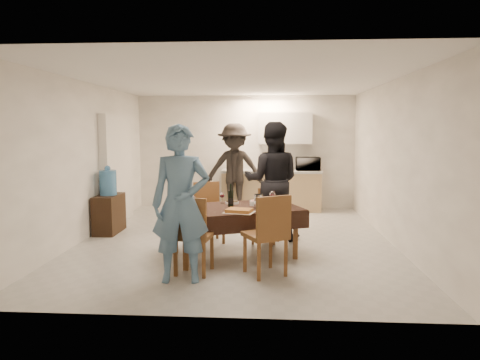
# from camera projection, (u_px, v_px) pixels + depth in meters

# --- Properties ---
(floor) EXTENTS (5.00, 6.00, 0.02)m
(floor) POSITION_uv_depth(u_px,v_px,m) (236.00, 239.00, 7.12)
(floor) COLOR #A7A7A2
(floor) RESTS_ON ground
(ceiling) EXTENTS (5.00, 6.00, 0.02)m
(ceiling) POSITION_uv_depth(u_px,v_px,m) (236.00, 80.00, 6.82)
(ceiling) COLOR white
(ceiling) RESTS_ON wall_back
(wall_back) EXTENTS (5.00, 0.02, 2.60)m
(wall_back) POSITION_uv_depth(u_px,v_px,m) (246.00, 152.00, 9.94)
(wall_back) COLOR white
(wall_back) RESTS_ON floor
(wall_front) EXTENTS (5.00, 0.02, 2.60)m
(wall_front) POSITION_uv_depth(u_px,v_px,m) (213.00, 185.00, 3.99)
(wall_front) COLOR white
(wall_front) RESTS_ON floor
(wall_left) EXTENTS (0.02, 6.00, 2.60)m
(wall_left) POSITION_uv_depth(u_px,v_px,m) (87.00, 161.00, 7.13)
(wall_left) COLOR white
(wall_left) RESTS_ON floor
(wall_right) EXTENTS (0.02, 6.00, 2.60)m
(wall_right) POSITION_uv_depth(u_px,v_px,m) (392.00, 162.00, 6.81)
(wall_right) COLOR white
(wall_right) RESTS_ON floor
(stub_partition) EXTENTS (0.15, 1.40, 2.10)m
(stub_partition) POSITION_uv_depth(u_px,v_px,m) (117.00, 169.00, 8.34)
(stub_partition) COLOR silver
(stub_partition) RESTS_ON floor
(kitchen_base_cabinet) EXTENTS (2.20, 0.60, 0.86)m
(kitchen_base_cabinet) POSITION_uv_depth(u_px,v_px,m) (271.00, 191.00, 9.69)
(kitchen_base_cabinet) COLOR tan
(kitchen_base_cabinet) RESTS_ON floor
(kitchen_worktop) EXTENTS (2.24, 0.64, 0.05)m
(kitchen_worktop) POSITION_uv_depth(u_px,v_px,m) (271.00, 171.00, 9.63)
(kitchen_worktop) COLOR #B2B1AC
(kitchen_worktop) RESTS_ON kitchen_base_cabinet
(upper_cabinet) EXTENTS (1.20, 0.34, 0.70)m
(upper_cabinet) POSITION_uv_depth(u_px,v_px,m) (285.00, 128.00, 9.64)
(upper_cabinet) COLOR silver
(upper_cabinet) RESTS_ON wall_back
(dining_table) EXTENTS (2.09, 1.67, 0.71)m
(dining_table) POSITION_uv_depth(u_px,v_px,m) (234.00, 210.00, 6.09)
(dining_table) COLOR black
(dining_table) RESTS_ON floor
(chair_near_left) EXTENTS (0.51, 0.51, 0.54)m
(chair_near_left) POSITION_uv_depth(u_px,v_px,m) (193.00, 227.00, 5.29)
(chair_near_left) COLOR brown
(chair_near_left) RESTS_ON floor
(chair_near_right) EXTENTS (0.63, 0.66, 0.55)m
(chair_near_right) POSITION_uv_depth(u_px,v_px,m) (265.00, 227.00, 5.23)
(chair_near_right) COLOR brown
(chair_near_right) RESTS_ON floor
(chair_far_left) EXTENTS (0.57, 0.59, 0.52)m
(chair_far_left) POSITION_uv_depth(u_px,v_px,m) (209.00, 207.00, 6.79)
(chair_far_left) COLOR brown
(chair_far_left) RESTS_ON floor
(chair_far_right) EXTENTS (0.50, 0.51, 0.47)m
(chair_far_right) POSITION_uv_depth(u_px,v_px,m) (266.00, 212.00, 6.75)
(chair_far_right) COLOR brown
(chair_far_right) RESTS_ON floor
(console) EXTENTS (0.36, 0.73, 0.67)m
(console) POSITION_uv_depth(u_px,v_px,m) (109.00, 214.00, 7.55)
(console) COLOR black
(console) RESTS_ON floor
(water_jug) EXTENTS (0.29, 0.29, 0.44)m
(water_jug) POSITION_uv_depth(u_px,v_px,m) (108.00, 183.00, 7.49)
(water_jug) COLOR #4B91D1
(water_jug) RESTS_ON console
(wine_bottle) EXTENTS (0.08, 0.08, 0.33)m
(wine_bottle) POSITION_uv_depth(u_px,v_px,m) (231.00, 195.00, 6.12)
(wine_bottle) COLOR black
(wine_bottle) RESTS_ON dining_table
(water_pitcher) EXTENTS (0.13, 0.13, 0.20)m
(water_pitcher) POSITION_uv_depth(u_px,v_px,m) (258.00, 201.00, 6.01)
(water_pitcher) COLOR white
(water_pitcher) RESTS_ON dining_table
(savoury_tart) EXTENTS (0.45, 0.38, 0.05)m
(savoury_tart) POSITION_uv_depth(u_px,v_px,m) (239.00, 211.00, 5.70)
(savoury_tart) COLOR #AE7233
(savoury_tart) RESTS_ON dining_table
(salad_bowl) EXTENTS (0.17, 0.17, 0.07)m
(salad_bowl) POSITION_uv_depth(u_px,v_px,m) (255.00, 203.00, 6.24)
(salad_bowl) COLOR white
(salad_bowl) RESTS_ON dining_table
(mushroom_dish) EXTENTS (0.19, 0.19, 0.03)m
(mushroom_dish) POSITION_uv_depth(u_px,v_px,m) (232.00, 203.00, 6.37)
(mushroom_dish) COLOR white
(mushroom_dish) RESTS_ON dining_table
(wine_glass_a) EXTENTS (0.09, 0.09, 0.21)m
(wine_glass_a) POSITION_uv_depth(u_px,v_px,m) (193.00, 203.00, 5.86)
(wine_glass_a) COLOR white
(wine_glass_a) RESTS_ON dining_table
(wine_glass_b) EXTENTS (0.09, 0.09, 0.21)m
(wine_glass_b) POSITION_uv_depth(u_px,v_px,m) (272.00, 198.00, 6.29)
(wine_glass_b) COLOR white
(wine_glass_b) RESTS_ON dining_table
(wine_glass_c) EXTENTS (0.08, 0.08, 0.18)m
(wine_glass_c) POSITION_uv_depth(u_px,v_px,m) (222.00, 198.00, 6.39)
(wine_glass_c) COLOR white
(wine_glass_c) RESTS_ON dining_table
(plate_near_left) EXTENTS (0.26, 0.26, 0.02)m
(plate_near_left) POSITION_uv_depth(u_px,v_px,m) (188.00, 210.00, 5.83)
(plate_near_left) COLOR white
(plate_near_left) RESTS_ON dining_table
(plate_near_right) EXTENTS (0.25, 0.25, 0.01)m
(plate_near_right) POSITION_uv_depth(u_px,v_px,m) (277.00, 211.00, 5.75)
(plate_near_right) COLOR white
(plate_near_right) RESTS_ON dining_table
(plate_far_left) EXTENTS (0.25, 0.25, 0.01)m
(plate_far_left) POSITION_uv_depth(u_px,v_px,m) (196.00, 203.00, 6.42)
(plate_far_left) COLOR white
(plate_far_left) RESTS_ON dining_table
(plate_far_right) EXTENTS (0.25, 0.25, 0.01)m
(plate_far_right) POSITION_uv_depth(u_px,v_px,m) (276.00, 204.00, 6.35)
(plate_far_right) COLOR white
(plate_far_right) RESTS_ON dining_table
(microwave) EXTENTS (0.53, 0.36, 0.29)m
(microwave) POSITION_uv_depth(u_px,v_px,m) (308.00, 164.00, 9.56)
(microwave) COLOR silver
(microwave) RESTS_ON kitchen_worktop
(person_near) EXTENTS (0.74, 0.53, 1.88)m
(person_near) POSITION_uv_depth(u_px,v_px,m) (181.00, 204.00, 5.06)
(person_near) COLOR #52789B
(person_near) RESTS_ON floor
(person_far) EXTENTS (1.00, 0.81, 1.94)m
(person_far) POSITION_uv_depth(u_px,v_px,m) (272.00, 181.00, 7.07)
(person_far) COLOR black
(person_far) RESTS_ON floor
(person_kitchen) EXTENTS (1.26, 0.72, 1.95)m
(person_kitchen) POSITION_uv_depth(u_px,v_px,m) (234.00, 169.00, 9.23)
(person_kitchen) COLOR black
(person_kitchen) RESTS_ON floor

